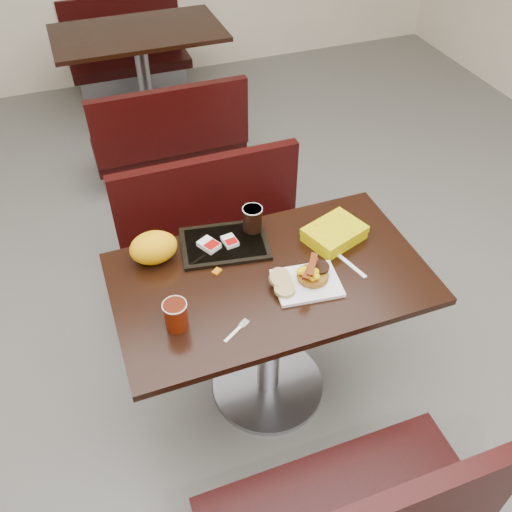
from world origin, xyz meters
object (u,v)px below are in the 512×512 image
object	(u,v)px
table_far	(145,81)
bench_far_n	(128,47)
paper_bag	(154,248)
coffee_cup_near	(176,315)
coffee_cup_far	(253,219)
platter	(307,283)
bench_near_s	(342,491)
hashbrown_sleeve_right	(230,241)
table_near	(269,337)
tray	(225,244)
hashbrown_sleeve_left	(209,245)
bench_near_n	(220,239)
pancake_stack	(313,275)
knife	(348,263)
bench_far_s	(166,127)
clamshell	(334,234)
fork	(233,334)

from	to	relation	value
table_far	bench_far_n	xyz separation A→B (m)	(0.00, 0.70, -0.02)
paper_bag	coffee_cup_near	bearing A→B (deg)	-90.27
coffee_cup_far	platter	bearing A→B (deg)	-76.16
bench_near_s	hashbrown_sleeve_right	distance (m)	1.01
coffee_cup_near	coffee_cup_far	size ratio (longest dim) A/B	1.05
table_near	table_far	xyz separation A→B (m)	(0.00, 2.60, 0.00)
bench_near_s	coffee_cup_near	xyz separation A→B (m)	(-0.40, 0.58, 0.45)
tray	hashbrown_sleeve_right	world-z (taller)	hashbrown_sleeve_right
platter	paper_bag	xyz separation A→B (m)	(-0.51, 0.33, 0.06)
table_far	coffee_cup_near	size ratio (longest dim) A/B	10.70
hashbrown_sleeve_left	bench_near_n	bearing A→B (deg)	41.71
platter	pancake_stack	distance (m)	0.04
knife	hashbrown_sleeve_right	size ratio (longest dim) A/B	2.76
hashbrown_sleeve_right	paper_bag	bearing A→B (deg)	168.41
coffee_cup_near	knife	xyz separation A→B (m)	(0.71, 0.08, -0.05)
bench_near_n	bench_far_n	bearing A→B (deg)	90.00
table_far	hashbrown_sleeve_right	world-z (taller)	hashbrown_sleeve_right
table_near	bench_far_s	world-z (taller)	table_near
coffee_cup_far	clamshell	distance (m)	0.34
platter	table_near	bearing A→B (deg)	147.76
bench_near_n	fork	size ratio (longest dim) A/B	8.13
table_far	hashbrown_sleeve_left	distance (m)	2.42
bench_near_s	platter	bearing A→B (deg)	79.69
knife	hashbrown_sleeve_right	world-z (taller)	hashbrown_sleeve_right
pancake_stack	table_far	bearing A→B (deg)	93.01
bench_near_s	table_far	world-z (taller)	table_far
tray	coffee_cup_far	distance (m)	0.15
platter	pancake_stack	bearing A→B (deg)	30.69
hashbrown_sleeve_left	hashbrown_sleeve_right	xyz separation A→B (m)	(0.09, -0.01, -0.00)
pancake_stack	clamshell	distance (m)	0.26
bench_near_n	bench_far_s	xyz separation A→B (m)	(0.00, 1.20, 0.00)
bench_far_s	hashbrown_sleeve_right	bearing A→B (deg)	-93.15
clamshell	hashbrown_sleeve_left	bearing A→B (deg)	147.64
tray	hashbrown_sleeve_right	xyz separation A→B (m)	(0.02, -0.01, 0.02)
table_near	bench_far_s	distance (m)	1.90
bench_near_s	tray	world-z (taller)	tray
bench_near_s	tray	bearing A→B (deg)	96.89
table_far	pancake_stack	world-z (taller)	pancake_stack
bench_near_s	pancake_stack	xyz separation A→B (m)	(0.14, 0.62, 0.42)
bench_near_n	paper_bag	world-z (taller)	paper_bag
table_near	coffee_cup_near	xyz separation A→B (m)	(-0.40, -0.12, 0.43)
tray	clamshell	bearing A→B (deg)	-5.91
bench_near_n	table_near	bearing A→B (deg)	-90.00
clamshell	platter	bearing A→B (deg)	-156.08
hashbrown_sleeve_left	table_far	bearing A→B (deg)	57.87
pancake_stack	coffee_cup_far	xyz separation A→B (m)	(-0.12, 0.34, 0.04)
table_near	bench_far_n	world-z (taller)	table_near
bench_near_n	tray	distance (m)	0.63
coffee_cup_near	hashbrown_sleeve_right	world-z (taller)	coffee_cup_near
knife	coffee_cup_far	xyz separation A→B (m)	(-0.29, 0.31, 0.07)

